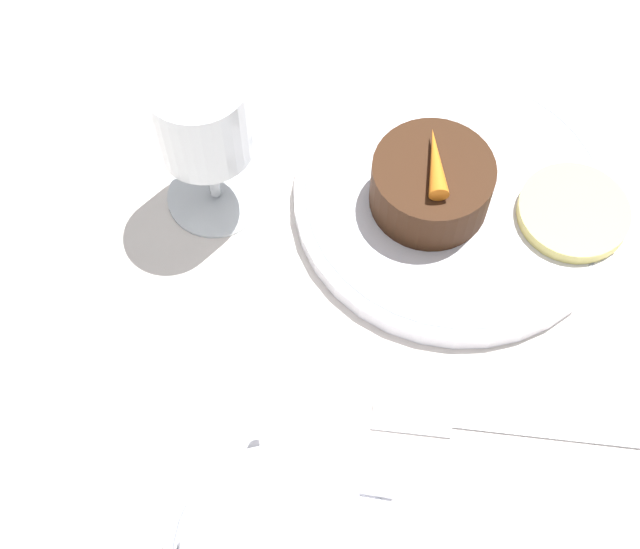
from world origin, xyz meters
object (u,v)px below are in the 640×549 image
(dinner_plate, at_px, (455,197))
(fork, at_px, (481,424))
(wine_glass, at_px, (203,123))
(coffee_cup, at_px, (277,544))
(dessert_cake, at_px, (431,184))

(dinner_plate, xyz_separation_m, fork, (-0.16, 0.02, -0.01))
(dinner_plate, bearing_deg, wine_glass, 80.70)
(coffee_cup, bearing_deg, wine_glass, 4.01)
(coffee_cup, height_order, dessert_cake, coffee_cup)
(dinner_plate, xyz_separation_m, coffee_cup, (-0.23, 0.15, 0.03))
(coffee_cup, xyz_separation_m, dessert_cake, (0.22, -0.13, -0.00))
(fork, height_order, dessert_cake, dessert_cake)
(dessert_cake, bearing_deg, coffee_cup, 150.07)
(coffee_cup, bearing_deg, dessert_cake, -29.93)
(dinner_plate, distance_m, wine_glass, 0.19)
(wine_glass, relative_size, fork, 0.71)
(dinner_plate, distance_m, fork, 0.17)
(coffee_cup, relative_size, fork, 0.71)
(dinner_plate, xyz_separation_m, dessert_cake, (-0.00, 0.02, 0.03))
(coffee_cup, distance_m, dessert_cake, 0.26)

